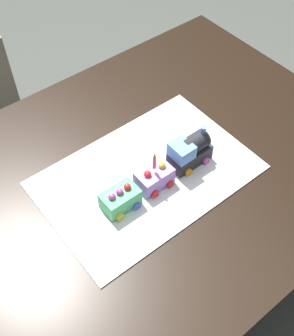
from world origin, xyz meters
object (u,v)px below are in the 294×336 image
at_px(cake_car_caboose_lavender, 155,177).
at_px(cake_car_gondola_mint_green, 120,199).
at_px(cake_locomotive, 190,151).
at_px(birthday_candle, 156,160).
at_px(dining_table, 143,195).

distance_m(cake_car_caboose_lavender, cake_car_gondola_mint_green, 0.12).
height_order(cake_locomotive, cake_car_caboose_lavender, cake_locomotive).
relative_size(cake_car_caboose_lavender, cake_car_gondola_mint_green, 1.00).
bearing_deg(cake_car_gondola_mint_green, birthday_candle, -180.00).
distance_m(cake_locomotive, cake_car_caboose_lavender, 0.13).
relative_size(dining_table, cake_car_caboose_lavender, 14.00).
distance_m(dining_table, birthday_candle, 0.22).
height_order(dining_table, birthday_candle, birthday_candle).
relative_size(cake_locomotive, cake_car_gondola_mint_green, 1.40).
bearing_deg(cake_locomotive, dining_table, -22.02).
height_order(dining_table, cake_car_gondola_mint_green, cake_car_gondola_mint_green).
xyz_separation_m(dining_table, cake_car_gondola_mint_green, (0.12, 0.05, 0.14)).
relative_size(dining_table, cake_car_gondola_mint_green, 14.00).
xyz_separation_m(dining_table, cake_car_caboose_lavender, (-0.00, 0.05, 0.14)).
bearing_deg(birthday_candle, dining_table, -85.22).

